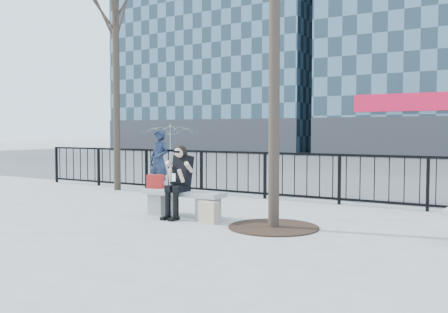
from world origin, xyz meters
The scene contains 12 objects.
ground centered at (0.00, 0.00, 0.00)m, with size 120.00×120.00×0.00m, color gray.
street_surface centered at (0.00, 15.00, 0.00)m, with size 60.00×23.00×0.01m, color #474747.
railing centered at (0.00, 3.00, 0.55)m, with size 14.00×0.06×1.10m.
building_left centered at (-15.00, 27.00, 11.30)m, with size 16.20×10.20×22.60m.
tree_left centered at (-4.00, 2.50, 4.86)m, with size 2.80×2.80×6.50m.
tree_grate centered at (1.90, -0.10, 0.01)m, with size 1.50×1.50×0.02m, color black.
bench_main centered at (0.00, 0.00, 0.30)m, with size 1.65×0.46×0.49m.
seated_woman centered at (0.00, -0.16, 0.67)m, with size 0.50×0.64×1.34m.
handbag centered at (-0.68, 0.02, 0.62)m, with size 0.32×0.15×0.26m, color red.
shopping_bag centered at (0.75, -0.30, 0.19)m, with size 0.40×0.15×0.37m, color beige.
standing_man centered at (-2.80, 2.80, 0.81)m, with size 0.59×0.39×1.63m, color black.
vendor_umbrella centered at (-5.37, 6.64, 0.93)m, with size 2.03×2.07×1.86m, color yellow.
Camera 1 is at (5.42, -7.52, 1.61)m, focal length 40.00 mm.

